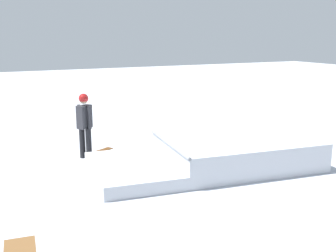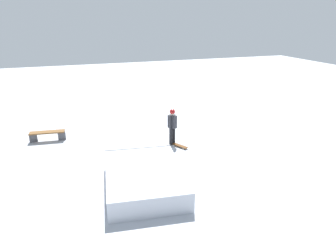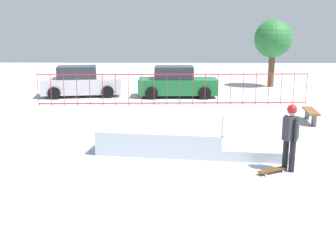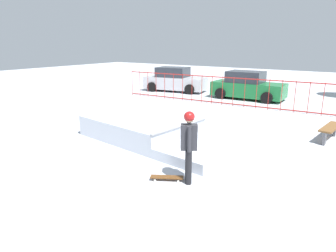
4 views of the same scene
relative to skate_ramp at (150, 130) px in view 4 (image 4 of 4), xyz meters
name	(u,v)px [view 4 (image 4 of 4)]	position (x,y,z in m)	size (l,w,h in m)	color
ground_plane	(150,136)	(-0.25, 0.29, -0.32)	(60.00, 60.00, 0.00)	#B2B7C1
skate_ramp	(150,130)	(0.00, 0.00, 0.00)	(5.68, 3.25, 0.74)	silver
skater	(189,142)	(2.78, -2.14, 0.69)	(0.44, 0.39, 1.73)	black
skateboard	(167,177)	(2.32, -2.35, -0.24)	(0.79, 0.57, 0.09)	#593314
perimeter_fence	(228,91)	(-0.25, 6.95, 0.45)	(12.64, 0.66, 1.50)	maroon
park_bench	(331,130)	(5.08, 3.41, 0.04)	(0.57, 1.65, 0.48)	brown
parked_car_silver	(175,80)	(-5.20, 9.45, 0.41)	(4.33, 2.46, 1.60)	#B7B7BC
parked_car_green	(247,86)	(-0.09, 9.38, 0.41)	(4.14, 1.99, 1.60)	#196B33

